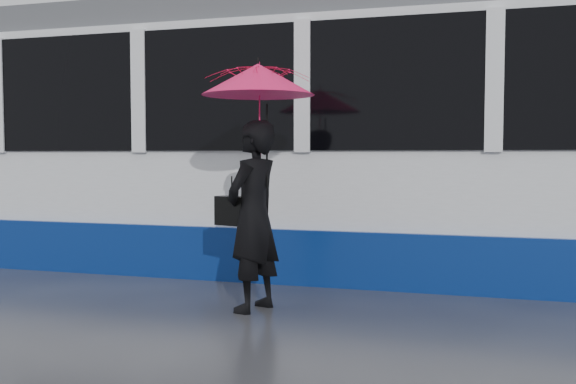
% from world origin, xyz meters
% --- Properties ---
extents(ground, '(90.00, 90.00, 0.00)m').
position_xyz_m(ground, '(0.00, 0.00, 0.00)').
color(ground, '#29282D').
rests_on(ground, ground).
extents(rails, '(34.00, 1.51, 0.02)m').
position_xyz_m(rails, '(0.00, 2.50, 0.01)').
color(rails, '#3F3D38').
rests_on(rails, ground).
extents(tram, '(26.00, 2.56, 3.35)m').
position_xyz_m(tram, '(0.04, 2.50, 1.64)').
color(tram, white).
rests_on(tram, ground).
extents(woman, '(0.59, 0.74, 1.77)m').
position_xyz_m(woman, '(-0.60, 0.04, 0.88)').
color(woman, black).
rests_on(woman, ground).
extents(umbrella, '(1.29, 1.29, 1.19)m').
position_xyz_m(umbrella, '(-0.55, 0.04, 1.94)').
color(umbrella, '#FD154F').
rests_on(umbrella, ground).
extents(handbag, '(0.34, 0.22, 0.45)m').
position_xyz_m(handbag, '(-0.82, 0.06, 0.93)').
color(handbag, black).
rests_on(handbag, ground).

